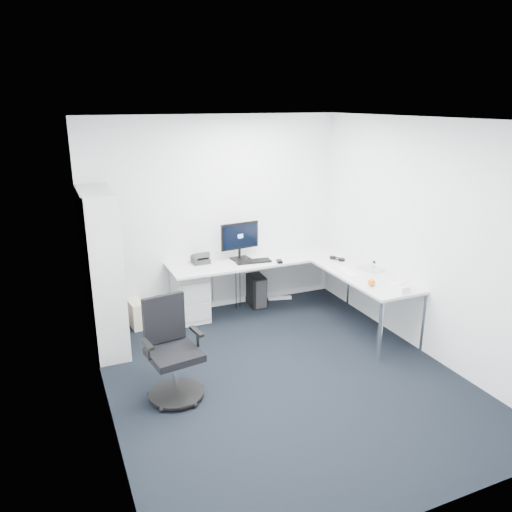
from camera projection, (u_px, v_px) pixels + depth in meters
name	position (u px, v px, depth m)	size (l,w,h in m)	color
ground	(282.00, 376.00, 5.43)	(4.20, 4.20, 0.00)	black
ceiling	(286.00, 119.00, 4.62)	(4.20, 4.20, 0.00)	white
wall_back	(216.00, 216.00, 6.86)	(3.60, 0.02, 2.70)	white
wall_front	(430.00, 349.00, 3.18)	(3.60, 0.02, 2.70)	white
wall_left	(99.00, 283.00, 4.34)	(0.02, 4.20, 2.70)	white
wall_right	(424.00, 239.00, 5.71)	(0.02, 4.20, 2.70)	white
l_desk	(273.00, 292.00, 6.75)	(2.63, 1.47, 0.77)	silver
drawer_pedestal	(190.00, 296.00, 6.77)	(0.43, 0.53, 0.66)	silver
bookshelf	(102.00, 272.00, 5.80)	(0.37, 0.96, 1.93)	#BBBDBE
task_chair	(174.00, 352.00, 4.88)	(0.58, 0.58, 1.03)	black
black_pc_tower	(255.00, 289.00, 7.28)	(0.21, 0.47, 0.46)	black
beige_pc_tower	(136.00, 314.00, 6.58)	(0.17, 0.37, 0.36)	beige
power_strip	(280.00, 298.00, 7.52)	(0.35, 0.06, 0.04)	white
monitor	(240.00, 241.00, 6.81)	(0.56, 0.18, 0.53)	black
black_keyboard	(253.00, 261.00, 6.77)	(0.47, 0.17, 0.02)	black
mouse	(279.00, 261.00, 6.74)	(0.07, 0.11, 0.04)	black
desk_phone	(200.00, 257.00, 6.72)	(0.22, 0.22, 0.15)	#28282A
laptop	(372.00, 261.00, 6.44)	(0.32, 0.31, 0.22)	silver
white_keyboard	(348.00, 272.00, 6.37)	(0.11, 0.40, 0.01)	white
headphones	(337.00, 258.00, 6.86)	(0.13, 0.21, 0.06)	black
orange_fruit	(371.00, 282.00, 5.89)	(0.09, 0.09, 0.09)	orange
tissue_box	(400.00, 288.00, 5.74)	(0.12, 0.23, 0.08)	white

